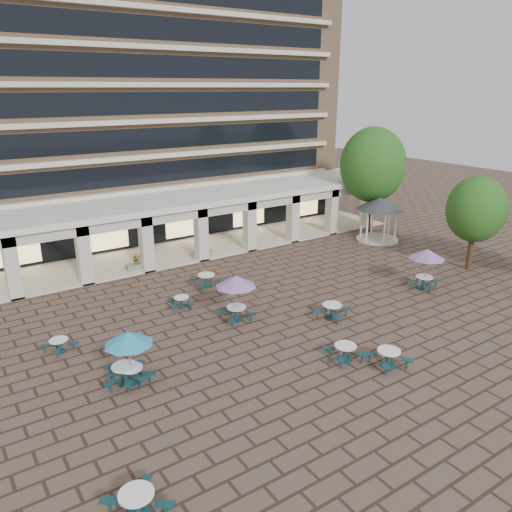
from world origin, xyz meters
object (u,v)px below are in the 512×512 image
(picnic_table_1, at_px, (345,351))
(planter_left, at_px, (137,264))
(picnic_table_0, at_px, (137,502))
(picnic_table_2, at_px, (388,356))
(gazebo, at_px, (380,208))
(planter_right, at_px, (201,251))

(picnic_table_1, distance_m, planter_left, 17.32)
(picnic_table_0, bearing_deg, planter_left, 62.82)
(picnic_table_1, height_order, picnic_table_2, picnic_table_2)
(picnic_table_1, distance_m, gazebo, 20.35)
(gazebo, bearing_deg, picnic_table_0, -149.57)
(planter_right, bearing_deg, picnic_table_0, -122.41)
(picnic_table_0, bearing_deg, picnic_table_1, 9.34)
(picnic_table_0, relative_size, gazebo, 0.51)
(picnic_table_0, distance_m, planter_right, 23.80)
(picnic_table_2, xyz_separation_m, gazebo, (14.42, 14.22, 2.23))
(picnic_table_1, height_order, planter_right, planter_right)
(picnic_table_2, distance_m, planter_left, 19.06)
(picnic_table_1, xyz_separation_m, picnic_table_2, (1.28, -1.48, 0.02))
(picnic_table_0, height_order, picnic_table_2, picnic_table_0)
(picnic_table_0, bearing_deg, picnic_table_2, 1.38)
(picnic_table_2, bearing_deg, picnic_table_1, 139.37)
(planter_right, bearing_deg, gazebo, -16.29)
(picnic_table_1, bearing_deg, picnic_table_0, -155.02)
(gazebo, xyz_separation_m, planter_left, (-19.37, 4.19, -2.27))
(picnic_table_0, height_order, picnic_table_1, picnic_table_0)
(planter_left, bearing_deg, picnic_table_2, -74.96)
(picnic_table_0, height_order, planter_left, planter_left)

